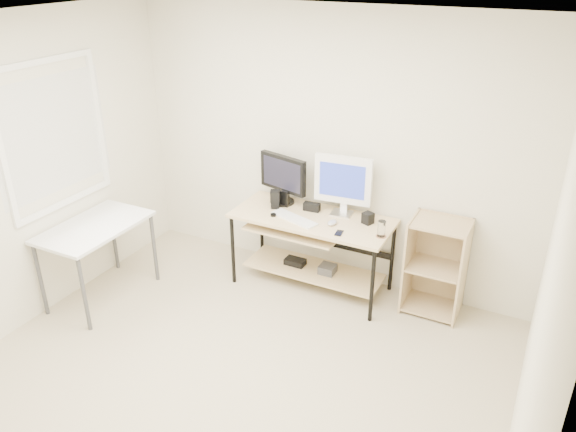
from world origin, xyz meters
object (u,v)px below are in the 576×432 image
(black_monitor, at_px, (283,176))
(audio_controller, at_px, (285,199))
(side_table, at_px, (95,233))
(desk, at_px, (310,236))
(white_imac, at_px, (343,182))
(shelf_unit, at_px, (437,265))

(black_monitor, height_order, audio_controller, black_monitor)
(side_table, distance_m, black_monitor, 1.81)
(desk, height_order, side_table, same)
(black_monitor, relative_size, white_imac, 0.92)
(shelf_unit, xyz_separation_m, black_monitor, (-1.54, -0.00, 0.58))
(black_monitor, distance_m, audio_controller, 0.21)
(shelf_unit, height_order, black_monitor, black_monitor)
(white_imac, bearing_deg, desk, -150.61)
(shelf_unit, distance_m, black_monitor, 1.64)
(side_table, height_order, audio_controller, audio_controller)
(shelf_unit, distance_m, audio_controller, 1.54)
(desk, distance_m, side_table, 1.97)
(black_monitor, bearing_deg, desk, -9.02)
(black_monitor, bearing_deg, white_imac, 15.62)
(side_table, bearing_deg, white_imac, 32.95)
(side_table, xyz_separation_m, white_imac, (1.90, 1.23, 0.41))
(black_monitor, bearing_deg, audio_controller, -36.00)
(side_table, bearing_deg, audio_controller, 40.70)
(desk, height_order, audio_controller, audio_controller)
(black_monitor, bearing_deg, side_table, -122.57)
(white_imac, height_order, audio_controller, white_imac)
(desk, relative_size, black_monitor, 2.85)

